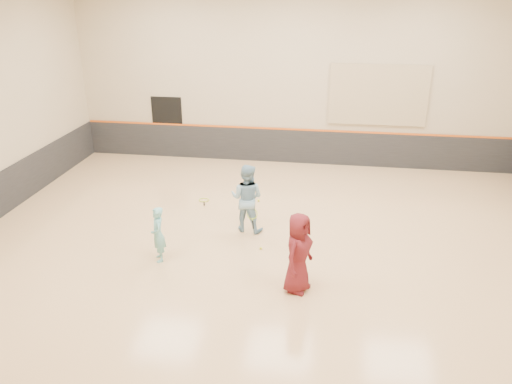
# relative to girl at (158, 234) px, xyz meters

# --- Properties ---
(room) EXTENTS (15.04, 12.04, 6.22)m
(room) POSITION_rel_girl_xyz_m (2.43, 1.23, 0.16)
(room) COLOR tan
(room) RESTS_ON ground
(wainscot_back) EXTENTS (14.90, 0.04, 1.20)m
(wainscot_back) POSITION_rel_girl_xyz_m (2.43, 7.20, -0.06)
(wainscot_back) COLOR #232326
(wainscot_back) RESTS_ON floor
(accent_stripe) EXTENTS (14.90, 0.03, 0.06)m
(accent_stripe) POSITION_rel_girl_xyz_m (2.43, 7.19, 0.56)
(accent_stripe) COLOR #D85914
(accent_stripe) RESTS_ON wall_back
(acoustic_panel) EXTENTS (3.20, 0.08, 2.00)m
(acoustic_panel) POSITION_rel_girl_xyz_m (5.23, 7.18, 1.84)
(acoustic_panel) COLOR tan
(acoustic_panel) RESTS_ON wall_back
(doorway) EXTENTS (1.10, 0.05, 2.20)m
(doorway) POSITION_rel_girl_xyz_m (-2.07, 7.21, 0.44)
(doorway) COLOR black
(doorway) RESTS_ON floor
(girl) EXTENTS (0.49, 0.57, 1.31)m
(girl) POSITION_rel_girl_xyz_m (0.00, 0.00, 0.00)
(girl) COLOR #6DBBBD
(girl) RESTS_ON floor
(instructor) EXTENTS (0.98, 0.82, 1.78)m
(instructor) POSITION_rel_girl_xyz_m (1.74, 1.81, 0.23)
(instructor) COLOR #80ACC7
(instructor) RESTS_ON floor
(young_man) EXTENTS (0.82, 0.99, 1.73)m
(young_man) POSITION_rel_girl_xyz_m (3.23, -0.72, 0.21)
(young_man) COLOR #5C151B
(young_man) RESTS_ON floor
(held_racket) EXTENTS (0.36, 0.36, 0.55)m
(held_racket) POSITION_rel_girl_xyz_m (1.90, 1.60, -0.10)
(held_racket) COLOR #A6CE2D
(held_racket) RESTS_ON instructor
(spare_racket) EXTENTS (0.67, 0.67, 0.06)m
(spare_racket) POSITION_rel_girl_xyz_m (0.17, 3.45, -0.62)
(spare_racket) COLOR #B4D42E
(spare_racket) RESTS_ON floor
(ball_under_racket) EXTENTS (0.07, 0.07, 0.07)m
(ball_under_racket) POSITION_rel_girl_xyz_m (2.24, 0.82, -0.62)
(ball_under_racket) COLOR yellow
(ball_under_racket) RESTS_ON floor
(ball_in_hand) EXTENTS (0.07, 0.07, 0.07)m
(ball_in_hand) POSITION_rel_girl_xyz_m (3.29, -0.84, 0.36)
(ball_in_hand) COLOR gold
(ball_in_hand) RESTS_ON young_man
(ball_beside_spare) EXTENTS (0.07, 0.07, 0.07)m
(ball_beside_spare) POSITION_rel_girl_xyz_m (1.77, 3.62, -0.62)
(ball_beside_spare) COLOR yellow
(ball_beside_spare) RESTS_ON floor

